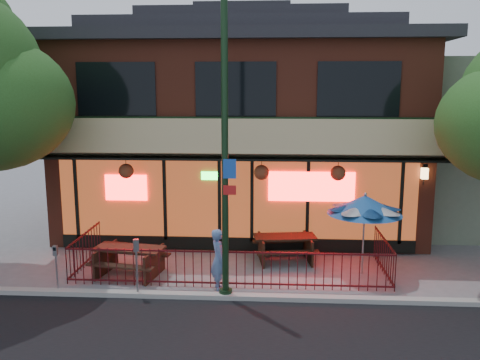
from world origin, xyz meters
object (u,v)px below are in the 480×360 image
at_px(picnic_table_right, 285,244).
at_px(parking_meter_far, 56,261).
at_px(picnic_table_left, 130,257).
at_px(patio_umbrella, 365,205).
at_px(street_light, 225,170).
at_px(pedestrian, 218,259).
at_px(parking_meter_near, 136,258).

relative_size(picnic_table_right, parking_meter_far, 1.60).
bearing_deg(picnic_table_left, picnic_table_right, 18.56).
distance_m(picnic_table_left, patio_umbrella, 6.51).
bearing_deg(parking_meter_far, picnic_table_right, 25.68).
xyz_separation_m(street_light, picnic_table_right, (1.50, 2.75, -2.65)).
xyz_separation_m(patio_umbrella, pedestrian, (-3.83, -1.31, -1.16)).
distance_m(pedestrian, parking_meter_far, 4.01).
xyz_separation_m(pedestrian, parking_meter_far, (-3.97, -0.50, 0.04)).
bearing_deg(picnic_table_right, parking_meter_near, -142.37).
height_order(street_light, pedestrian, street_light).
bearing_deg(picnic_table_left, street_light, -25.77).
relative_size(picnic_table_left, parking_meter_far, 1.69).
bearing_deg(picnic_table_right, pedestrian, -127.62).
height_order(parking_meter_near, parking_meter_far, parking_meter_near).
height_order(picnic_table_right, patio_umbrella, patio_umbrella).
xyz_separation_m(street_light, parking_meter_far, (-4.20, 0.00, -2.32)).
relative_size(picnic_table_left, patio_umbrella, 0.91).
relative_size(pedestrian, parking_meter_far, 1.28).
xyz_separation_m(patio_umbrella, parking_meter_far, (-7.80, -1.81, -1.12)).
bearing_deg(pedestrian, street_light, -174.10).
xyz_separation_m(picnic_table_right, patio_umbrella, (2.10, -0.93, 1.44)).
relative_size(picnic_table_right, patio_umbrella, 0.86).
bearing_deg(picnic_table_right, street_light, -118.66).
xyz_separation_m(picnic_table_right, parking_meter_near, (-3.66, -2.82, 0.48)).
bearing_deg(parking_meter_near, parking_meter_far, 177.76).
distance_m(picnic_table_right, pedestrian, 2.84).
bearing_deg(street_light, patio_umbrella, 26.80).
bearing_deg(patio_umbrella, parking_meter_near, -161.79).
height_order(picnic_table_right, parking_meter_near, parking_meter_near).
distance_m(street_light, picnic_table_left, 4.02).
bearing_deg(parking_meter_near, picnic_table_right, 37.63).
xyz_separation_m(picnic_table_left, picnic_table_right, (4.24, 1.42, -0.02)).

